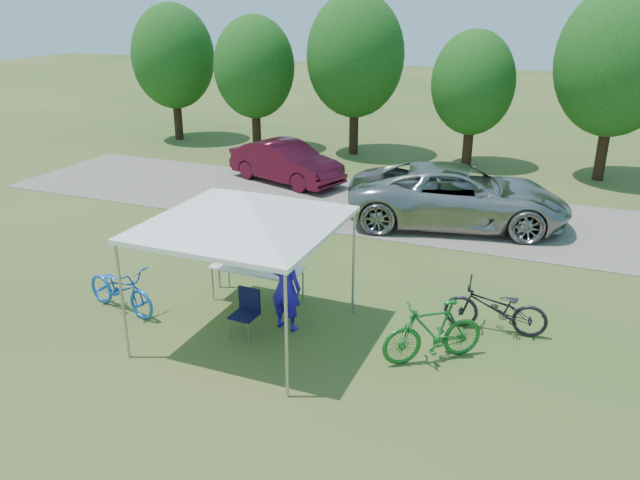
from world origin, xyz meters
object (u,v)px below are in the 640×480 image
object	(u,v)px
cyclist	(286,287)
bike_dark	(496,308)
folding_chair	(247,308)
cooler	(244,257)
sedan	(286,162)
bike_blue	(121,288)
folding_table	(257,269)
bike_green	(433,332)
minivan	(458,196)

from	to	relation	value
cyclist	bike_dark	world-z (taller)	cyclist
folding_chair	cooler	size ratio (longest dim) A/B	1.89
cyclist	sedan	world-z (taller)	cyclist
bike_blue	folding_chair	bearing A→B (deg)	-74.87
folding_table	bike_blue	distance (m)	2.68
sedan	bike_green	bearing A→B (deg)	-123.91
bike_blue	sedan	bearing A→B (deg)	17.82
bike_blue	bike_green	xyz separation A→B (m)	(6.04, 0.53, 0.06)
cyclist	bike_green	bearing A→B (deg)	-174.67
bike_dark	minivan	xyz separation A→B (m)	(-1.77, 5.63, 0.34)
sedan	bike_blue	bearing A→B (deg)	-155.85
cyclist	minivan	size ratio (longest dim) A/B	0.29
folding_table	cyclist	distance (m)	1.30
bike_blue	minivan	xyz separation A→B (m)	(5.12, 7.53, 0.35)
cooler	bike_blue	world-z (taller)	cooler
minivan	bike_dark	bearing A→B (deg)	-175.17
cyclist	bike_dark	distance (m)	3.85
folding_table	bike_green	bearing A→B (deg)	-13.08
cyclist	bike_green	size ratio (longest dim) A/B	0.94
cyclist	minivan	distance (m)	7.18
bike_green	sedan	xyz separation A→B (m)	(-6.99, 9.08, 0.16)
bike_blue	bike_green	distance (m)	6.06
folding_table	folding_chair	world-z (taller)	folding_chair
minivan	sedan	distance (m)	6.41
folding_table	folding_chair	bearing A→B (deg)	-70.62
bike_green	bike_dark	size ratio (longest dim) A/B	0.97
folding_table	folding_chair	xyz separation A→B (m)	(0.44, -1.26, -0.19)
folding_chair	cooler	bearing A→B (deg)	123.60
bike_green	sedan	bearing A→B (deg)	179.80
bike_green	bike_blue	bearing A→B (deg)	-122.81
minivan	bike_green	bearing A→B (deg)	174.88
minivan	sedan	bearing A→B (deg)	58.50
cooler	bike_dark	world-z (taller)	cooler
folding_table	cooler	xyz separation A→B (m)	(-0.29, 0.00, 0.21)
cooler	sedan	size ratio (longest dim) A/B	0.11
bike_green	minivan	size ratio (longest dim) A/B	0.31
cooler	bike_blue	distance (m)	2.46
folding_chair	sedan	distance (m)	10.15
bike_dark	sedan	bearing A→B (deg)	-138.56
cooler	bike_blue	xyz separation A→B (m)	(-1.97, -1.40, -0.44)
cooler	bike_blue	size ratio (longest dim) A/B	0.25
cooler	folding_table	bearing A→B (deg)	-0.00
folding_table	minivan	world-z (taller)	minivan
folding_table	minivan	size ratio (longest dim) A/B	0.31
folding_table	bike_green	distance (m)	3.87
bike_blue	minivan	size ratio (longest dim) A/B	0.31
cyclist	bike_green	world-z (taller)	cyclist
folding_chair	cyclist	world-z (taller)	cyclist
cyclist	sedan	distance (m)	9.96
minivan	cyclist	bearing A→B (deg)	152.56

